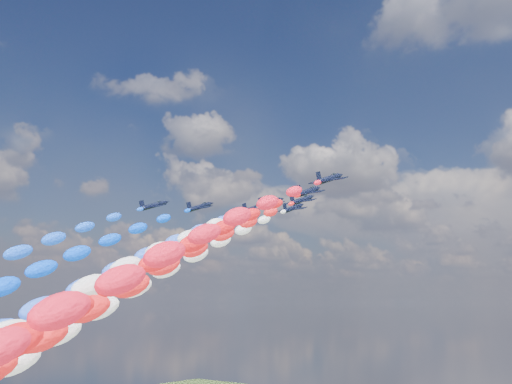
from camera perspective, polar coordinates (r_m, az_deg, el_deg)
The scene contains 14 objects.
jet_0 at distance 159.62m, azimuth -9.61°, elevation -1.26°, with size 8.18×10.97×2.42m, color black, non-canonical shape.
jet_1 at distance 160.37m, azimuth -5.33°, elevation -1.41°, with size 8.18×10.97×2.42m, color black, non-canonical shape.
jet_2 at distance 161.76m, azimuth -0.22°, elevation -1.53°, with size 8.18×10.97×2.42m, color black, non-canonical shape.
trail_2 at distance 120.67m, azimuth -17.81°, elevation -10.59°, with size 5.88×111.45×55.73m, color blue, non-canonical shape.
jet_3 at distance 152.78m, azimuth 1.39°, elevation -1.00°, with size 8.18×10.97×2.42m, color black, non-canonical shape.
trail_3 at distance 110.66m, azimuth -17.09°, elevation -10.69°, with size 5.88×111.45×55.73m, color white, non-canonical shape.
jet_4 at distance 161.80m, azimuth 3.50°, elevation -1.51°, with size 8.18×10.97×2.42m, color black, non-canonical shape.
trail_4 at distance 117.68m, azimuth -12.88°, elevation -10.84°, with size 5.88×111.45×55.73m, color white, non-canonical shape.
jet_5 at distance 149.45m, azimuth 4.30°, elevation -0.76°, with size 8.18×10.97×2.42m, color black, non-canonical shape.
trail_5 at distance 105.07m, azimuth -13.70°, elevation -10.89°, with size 5.88×111.45×55.73m, color red, non-canonical shape.
jet_6 at distance 138.10m, azimuth 4.92°, elevation 0.05°, with size 8.18×10.97×2.42m, color black, non-canonical shape.
trail_6 at distance 93.65m, azimuth -15.00°, elevation -10.92°, with size 5.88×111.45×55.73m, color red, non-canonical shape.
jet_7 at distance 124.50m, azimuth 6.90°, elevation 1.25°, with size 8.18×10.97×2.42m, color black, non-canonical shape.
trail_7 at distance 79.07m, azimuth -15.47°, elevation -11.05°, with size 5.88×111.45×55.73m, color red, non-canonical shape.
Camera 1 is at (91.51, -110.80, 82.93)m, focal length 42.53 mm.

